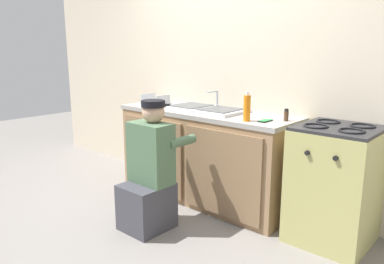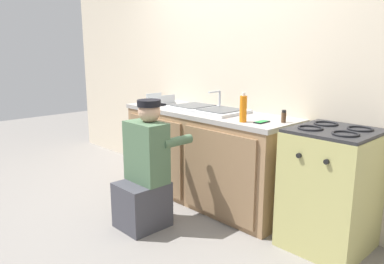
{
  "view_description": "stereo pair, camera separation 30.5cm",
  "coord_description": "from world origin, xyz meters",
  "px_view_note": "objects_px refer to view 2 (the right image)",
  "views": [
    {
      "loc": [
        2.32,
        -2.54,
        1.52
      ],
      "look_at": [
        0.0,
        0.1,
        0.74
      ],
      "focal_mm": 35.0,
      "sensor_mm": 36.0,
      "label": 1
    },
    {
      "loc": [
        2.54,
        -2.32,
        1.52
      ],
      "look_at": [
        0.0,
        0.1,
        0.74
      ],
      "focal_mm": 35.0,
      "sensor_mm": 36.0,
      "label": 2
    }
  ],
  "objects_px": {
    "sink_double_basin": "(207,109)",
    "dish_rack_tray": "(161,102)",
    "spice_bottle_pepper": "(284,116)",
    "soap_bottle_orange": "(243,109)",
    "plumber_person": "(145,175)",
    "cell_phone": "(262,122)",
    "stove_range": "(330,189)"
  },
  "relations": [
    {
      "from": "sink_double_basin",
      "to": "dish_rack_tray",
      "type": "xyz_separation_m",
      "value": [
        -0.68,
        -0.03,
        0.01
      ]
    },
    {
      "from": "soap_bottle_orange",
      "to": "stove_range",
      "type": "bearing_deg",
      "value": 15.33
    },
    {
      "from": "dish_rack_tray",
      "to": "stove_range",
      "type": "bearing_deg",
      "value": 0.87
    },
    {
      "from": "soap_bottle_orange",
      "to": "cell_phone",
      "type": "distance_m",
      "value": 0.19
    },
    {
      "from": "sink_double_basin",
      "to": "soap_bottle_orange",
      "type": "bearing_deg",
      "value": -17.81
    },
    {
      "from": "spice_bottle_pepper",
      "to": "dish_rack_tray",
      "type": "xyz_separation_m",
      "value": [
        -1.54,
        -0.06,
        -0.03
      ]
    },
    {
      "from": "plumber_person",
      "to": "cell_phone",
      "type": "height_order",
      "value": "plumber_person"
    },
    {
      "from": "plumber_person",
      "to": "spice_bottle_pepper",
      "type": "height_order",
      "value": "plumber_person"
    },
    {
      "from": "sink_double_basin",
      "to": "plumber_person",
      "type": "xyz_separation_m",
      "value": [
        0.05,
        -0.81,
        -0.48
      ]
    },
    {
      "from": "sink_double_basin",
      "to": "spice_bottle_pepper",
      "type": "distance_m",
      "value": 0.86
    },
    {
      "from": "sink_double_basin",
      "to": "dish_rack_tray",
      "type": "bearing_deg",
      "value": -177.26
    },
    {
      "from": "stove_range",
      "to": "dish_rack_tray",
      "type": "relative_size",
      "value": 3.41
    },
    {
      "from": "spice_bottle_pepper",
      "to": "soap_bottle_orange",
      "type": "bearing_deg",
      "value": -137.58
    },
    {
      "from": "sink_double_basin",
      "to": "cell_phone",
      "type": "xyz_separation_m",
      "value": [
        0.74,
        -0.1,
        -0.01
      ]
    },
    {
      "from": "sink_double_basin",
      "to": "stove_range",
      "type": "distance_m",
      "value": 1.4
    },
    {
      "from": "plumber_person",
      "to": "stove_range",
      "type": "bearing_deg",
      "value": 32.43
    },
    {
      "from": "cell_phone",
      "to": "spice_bottle_pepper",
      "type": "bearing_deg",
      "value": 47.98
    },
    {
      "from": "stove_range",
      "to": "dish_rack_tray",
      "type": "distance_m",
      "value": 2.06
    },
    {
      "from": "plumber_person",
      "to": "spice_bottle_pepper",
      "type": "bearing_deg",
      "value": 46.07
    },
    {
      "from": "dish_rack_tray",
      "to": "cell_phone",
      "type": "height_order",
      "value": "dish_rack_tray"
    },
    {
      "from": "dish_rack_tray",
      "to": "soap_bottle_orange",
      "type": "xyz_separation_m",
      "value": [
        1.3,
        -0.16,
        0.09
      ]
    },
    {
      "from": "sink_double_basin",
      "to": "cell_phone",
      "type": "relative_size",
      "value": 5.71
    },
    {
      "from": "plumber_person",
      "to": "cell_phone",
      "type": "distance_m",
      "value": 1.09
    },
    {
      "from": "dish_rack_tray",
      "to": "soap_bottle_orange",
      "type": "bearing_deg",
      "value": -7.21
    },
    {
      "from": "dish_rack_tray",
      "to": "plumber_person",
      "type": "bearing_deg",
      "value": -46.55
    },
    {
      "from": "spice_bottle_pepper",
      "to": "cell_phone",
      "type": "bearing_deg",
      "value": -132.02
    },
    {
      "from": "dish_rack_tray",
      "to": "cell_phone",
      "type": "bearing_deg",
      "value": -2.9
    },
    {
      "from": "sink_double_basin",
      "to": "stove_range",
      "type": "height_order",
      "value": "sink_double_basin"
    },
    {
      "from": "spice_bottle_pepper",
      "to": "soap_bottle_orange",
      "type": "relative_size",
      "value": 0.42
    },
    {
      "from": "stove_range",
      "to": "spice_bottle_pepper",
      "type": "bearing_deg",
      "value": 176.08
    },
    {
      "from": "stove_range",
      "to": "cell_phone",
      "type": "bearing_deg",
      "value": -170.03
    },
    {
      "from": "stove_range",
      "to": "cell_phone",
      "type": "relative_size",
      "value": 6.82
    }
  ]
}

